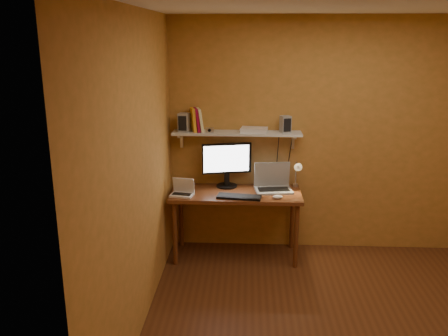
# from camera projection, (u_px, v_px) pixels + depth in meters

# --- Properties ---
(room) EXTENTS (3.44, 3.24, 2.64)m
(room) POSITION_uv_depth(u_px,v_px,m) (354.00, 180.00, 3.69)
(room) COLOR #582D16
(room) RESTS_ON ground
(desk) EXTENTS (1.40, 0.60, 0.75)m
(desk) POSITION_uv_depth(u_px,v_px,m) (236.00, 200.00, 5.14)
(desk) COLOR #612A17
(desk) RESTS_ON ground
(wall_shelf) EXTENTS (1.40, 0.25, 0.21)m
(wall_shelf) POSITION_uv_depth(u_px,v_px,m) (237.00, 133.00, 5.14)
(wall_shelf) COLOR silver
(wall_shelf) RESTS_ON room
(monitor) EXTENTS (0.54, 0.28, 0.50)m
(monitor) POSITION_uv_depth(u_px,v_px,m) (227.00, 163.00, 5.23)
(monitor) COLOR black
(monitor) RESTS_ON desk
(laptop) EXTENTS (0.43, 0.33, 0.30)m
(laptop) POSITION_uv_depth(u_px,v_px,m) (273.00, 183.00, 5.19)
(laptop) COLOR #909398
(laptop) RESTS_ON desk
(netbook) EXTENTS (0.26, 0.21, 0.18)m
(netbook) POSITION_uv_depth(u_px,v_px,m) (183.00, 190.00, 5.01)
(netbook) COLOR silver
(netbook) RESTS_ON desk
(keyboard) EXTENTS (0.47, 0.22, 0.02)m
(keyboard) POSITION_uv_depth(u_px,v_px,m) (239.00, 197.00, 4.93)
(keyboard) COLOR black
(keyboard) RESTS_ON desk
(mouse) EXTENTS (0.12, 0.09, 0.04)m
(mouse) POSITION_uv_depth(u_px,v_px,m) (278.00, 197.00, 4.91)
(mouse) COLOR silver
(mouse) RESTS_ON desk
(desk_lamp) EXTENTS (0.09, 0.23, 0.38)m
(desk_lamp) POSITION_uv_depth(u_px,v_px,m) (297.00, 171.00, 5.15)
(desk_lamp) COLOR silver
(desk_lamp) RESTS_ON desk
(speaker_left) EXTENTS (0.13, 0.13, 0.20)m
(speaker_left) POSITION_uv_depth(u_px,v_px,m) (184.00, 122.00, 5.12)
(speaker_left) COLOR #909398
(speaker_left) RESTS_ON wall_shelf
(speaker_right) EXTENTS (0.13, 0.13, 0.18)m
(speaker_right) POSITION_uv_depth(u_px,v_px,m) (285.00, 124.00, 5.07)
(speaker_right) COLOR #909398
(speaker_right) RESTS_ON wall_shelf
(books) EXTENTS (0.17, 0.18, 0.26)m
(books) POSITION_uv_depth(u_px,v_px,m) (197.00, 120.00, 5.12)
(books) COLOR yellow
(books) RESTS_ON wall_shelf
(shelf_camera) EXTENTS (0.09, 0.04, 0.05)m
(shelf_camera) POSITION_uv_depth(u_px,v_px,m) (210.00, 130.00, 5.09)
(shelf_camera) COLOR silver
(shelf_camera) RESTS_ON wall_shelf
(router) EXTENTS (0.31, 0.23, 0.05)m
(router) POSITION_uv_depth(u_px,v_px,m) (254.00, 130.00, 5.12)
(router) COLOR silver
(router) RESTS_ON wall_shelf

